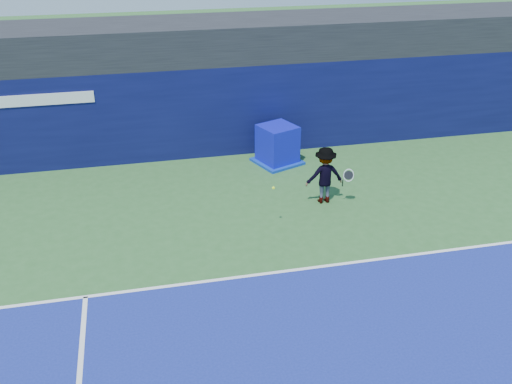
% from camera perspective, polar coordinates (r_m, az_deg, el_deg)
% --- Properties ---
extents(ground, '(80.00, 80.00, 0.00)m').
position_cam_1_polar(ground, '(11.27, 9.75, -16.04)').
color(ground, '#2E5F2B').
rests_on(ground, ground).
extents(baseline, '(24.00, 0.10, 0.01)m').
position_cam_1_polar(baseline, '(13.46, 5.12, -7.62)').
color(baseline, white).
rests_on(baseline, ground).
extents(stadium_band, '(36.00, 3.00, 1.20)m').
position_cam_1_polar(stadium_band, '(19.77, -1.92, 15.16)').
color(stadium_band, black).
rests_on(stadium_band, back_wall_assembly).
extents(back_wall_assembly, '(36.00, 1.03, 3.00)m').
position_cam_1_polar(back_wall_assembly, '(19.36, -1.28, 8.48)').
color(back_wall_assembly, '#0B0E3D').
rests_on(back_wall_assembly, ground).
extents(equipment_cart, '(1.73, 1.73, 1.27)m').
position_cam_1_polar(equipment_cart, '(18.56, 2.16, 4.61)').
color(equipment_cart, '#0C0EAD').
rests_on(equipment_cart, ground).
extents(tennis_player, '(1.27, 0.69, 1.65)m').
position_cam_1_polar(tennis_player, '(16.05, 6.89, 1.68)').
color(tennis_player, silver).
rests_on(tennis_player, ground).
extents(tennis_ball, '(0.07, 0.07, 0.07)m').
position_cam_1_polar(tennis_ball, '(14.49, 1.76, 0.41)').
color(tennis_ball, '#CFF71B').
rests_on(tennis_ball, ground).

